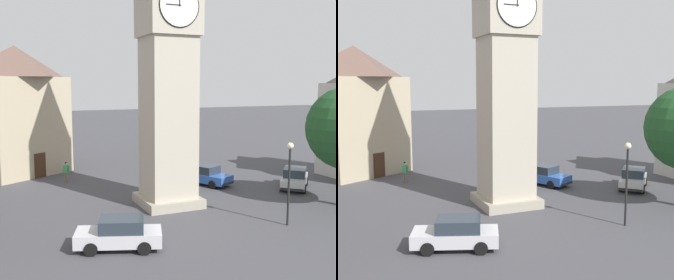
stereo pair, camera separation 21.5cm
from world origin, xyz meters
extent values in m
plane|color=#424247|center=(0.00, 0.00, 0.00)|extent=(200.00, 200.00, 0.00)
cube|color=#A59C89|center=(0.00, 0.00, 0.30)|extent=(3.72, 3.72, 0.60)
cube|color=#B7AD99|center=(0.00, 0.00, 5.67)|extent=(2.97, 2.97, 10.15)
cube|color=#B7AD99|center=(0.00, 0.00, 12.39)|extent=(3.33, 3.33, 3.27)
cylinder|color=white|center=(0.00, 1.70, 12.39)|extent=(2.50, 0.04, 2.50)
torus|color=black|center=(0.00, 1.71, 12.39)|extent=(2.56, 0.06, 2.56)
cube|color=black|center=(0.00, 1.74, 12.66)|extent=(0.05, 0.02, 0.70)
cube|color=black|center=(0.37, 1.74, 12.39)|extent=(0.95, 0.02, 0.04)
cylinder|color=white|center=(0.00, -1.70, 12.39)|extent=(2.50, 0.04, 2.50)
torus|color=black|center=(0.00, -1.71, 12.39)|extent=(2.56, 0.06, 2.56)
cube|color=#2D5BB7|center=(-4.90, -3.96, 0.59)|extent=(3.33, 4.43, 0.64)
cube|color=#28333D|center=(-4.83, -4.10, 1.21)|extent=(2.32, 2.57, 0.64)
cylinder|color=black|center=(-6.15, -3.21, 0.32)|extent=(0.48, 0.67, 0.64)
cylinder|color=black|center=(-4.72, -2.51, 0.32)|extent=(0.48, 0.67, 0.64)
cylinder|color=black|center=(-5.08, -5.42, 0.32)|extent=(0.48, 0.67, 0.64)
cylinder|color=black|center=(-3.64, -4.72, 0.32)|extent=(0.48, 0.67, 0.64)
cube|color=black|center=(-5.78, -2.15, 0.37)|extent=(1.55, 0.84, 0.16)
cube|color=silver|center=(-10.54, -0.27, 0.59)|extent=(4.08, 4.12, 0.64)
cube|color=#28333D|center=(-10.65, -0.38, 1.21)|extent=(2.58, 2.59, 0.64)
cylinder|color=black|center=(-10.26, 1.16, 0.32)|extent=(0.60, 0.61, 0.64)
cylinder|color=black|center=(-9.11, 0.05, 0.32)|extent=(0.60, 0.61, 0.64)
cylinder|color=black|center=(-11.97, -0.60, 0.32)|extent=(0.60, 0.61, 0.64)
cylinder|color=black|center=(-10.83, -1.71, 0.32)|extent=(0.60, 0.61, 0.64)
cube|color=black|center=(-9.13, 1.17, 0.37)|extent=(1.28, 1.25, 0.16)
cube|color=silver|center=(5.09, 5.91, 0.59)|extent=(4.43, 2.99, 0.64)
cube|color=#28333D|center=(4.95, 5.96, 1.21)|extent=(2.50, 2.18, 0.64)
cylinder|color=black|center=(6.52, 6.25, 0.32)|extent=(0.68, 0.42, 0.64)
cylinder|color=black|center=(5.97, 4.74, 0.32)|extent=(0.68, 0.42, 0.64)
cylinder|color=black|center=(4.20, 7.08, 0.32)|extent=(0.68, 0.42, 0.64)
cylinder|color=black|center=(3.66, 5.58, 0.32)|extent=(0.68, 0.42, 0.64)
cube|color=black|center=(6.99, 5.23, 0.37)|extent=(0.68, 1.61, 0.16)
cylinder|color=#706656|center=(5.15, -8.90, 0.41)|extent=(0.13, 0.13, 0.82)
cylinder|color=#706656|center=(5.01, -8.79, 0.41)|extent=(0.13, 0.13, 0.82)
cube|color=#3F9959|center=(5.08, -8.85, 1.12)|extent=(0.42, 0.39, 0.60)
cylinder|color=#3F9959|center=(5.26, -8.99, 1.07)|extent=(0.09, 0.09, 0.60)
cylinder|color=#3F9959|center=(4.89, -8.70, 1.07)|extent=(0.09, 0.09, 0.60)
sphere|color=beige|center=(5.08, -8.85, 1.57)|extent=(0.22, 0.22, 0.22)
sphere|color=black|center=(5.08, -8.84, 1.59)|extent=(0.20, 0.20, 0.20)
cube|color=tan|center=(8.29, -14.11, 4.22)|extent=(9.22, 8.76, 8.44)
pyramid|color=brown|center=(8.29, -14.11, 9.77)|extent=(9.68, 9.19, 2.66)
cube|color=#422819|center=(6.78, -11.55, 1.05)|extent=(0.99, 0.63, 2.10)
cylinder|color=black|center=(-4.57, 6.34, 2.16)|extent=(0.12, 0.12, 4.32)
sphere|color=beige|center=(-4.57, 6.34, 4.50)|extent=(0.36, 0.36, 0.36)
camera|label=1|loc=(10.46, 24.55, 7.86)|focal=44.87mm
camera|label=2|loc=(10.26, 24.64, 7.86)|focal=44.87mm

